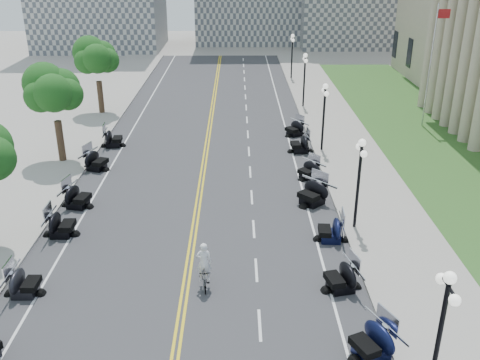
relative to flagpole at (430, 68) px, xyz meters
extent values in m
plane|color=gray|center=(-18.00, -22.00, -5.00)|extent=(160.00, 160.00, 0.00)
cube|color=#333335|center=(-18.00, -12.00, -5.00)|extent=(16.00, 90.00, 0.01)
cube|color=yellow|center=(-18.12, -12.00, -4.99)|extent=(0.12, 90.00, 0.00)
cube|color=yellow|center=(-17.88, -12.00, -4.99)|extent=(0.12, 90.00, 0.00)
cube|color=white|center=(-11.60, -12.00, -4.99)|extent=(0.12, 90.00, 0.00)
cube|color=white|center=(-24.40, -12.00, -4.99)|extent=(0.12, 90.00, 0.00)
cube|color=white|center=(-14.80, -26.00, -4.99)|extent=(0.12, 2.00, 0.00)
cube|color=white|center=(-14.80, -22.00, -4.99)|extent=(0.12, 2.00, 0.00)
cube|color=white|center=(-14.80, -18.00, -4.99)|extent=(0.12, 2.00, 0.00)
cube|color=white|center=(-14.80, -14.00, -4.99)|extent=(0.12, 2.00, 0.00)
cube|color=white|center=(-14.80, -10.00, -4.99)|extent=(0.12, 2.00, 0.00)
cube|color=white|center=(-14.80, -6.00, -4.99)|extent=(0.12, 2.00, 0.00)
cube|color=white|center=(-14.80, -2.00, -4.99)|extent=(0.12, 2.00, 0.00)
cube|color=white|center=(-14.80, 2.00, -4.99)|extent=(0.12, 2.00, 0.00)
cube|color=white|center=(-14.80, 6.00, -4.99)|extent=(0.12, 2.00, 0.00)
cube|color=white|center=(-14.80, 10.00, -4.99)|extent=(0.12, 2.00, 0.00)
cube|color=white|center=(-14.80, 14.00, -4.99)|extent=(0.12, 2.00, 0.00)
cube|color=white|center=(-14.80, 18.00, -4.99)|extent=(0.12, 2.00, 0.00)
cube|color=white|center=(-14.80, 22.00, -4.99)|extent=(0.12, 2.00, 0.00)
cube|color=white|center=(-14.80, 26.00, -4.99)|extent=(0.12, 2.00, 0.00)
cube|color=white|center=(-14.80, 30.00, -4.99)|extent=(0.12, 2.00, 0.00)
cube|color=#9E9991|center=(-7.50, -12.00, -4.92)|extent=(5.00, 90.00, 0.15)
cube|color=#9E9991|center=(-28.50, -12.00, -4.92)|extent=(5.00, 90.00, 0.15)
cube|color=#356023|center=(-0.50, -4.00, -4.95)|extent=(9.00, 60.00, 0.10)
imported|color=#A51414|center=(-17.15, -23.34, -4.49)|extent=(0.65, 1.73, 1.01)
imported|color=white|center=(-17.15, -23.34, -3.05)|extent=(0.69, 0.45, 1.88)
camera|label=1|loc=(-15.70, -43.30, 8.82)|focal=40.00mm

